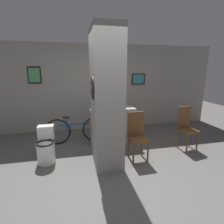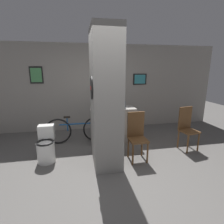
% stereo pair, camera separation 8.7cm
% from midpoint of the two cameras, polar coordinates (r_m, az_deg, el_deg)
% --- Properties ---
extents(ground_plane, '(14.00, 14.00, 0.00)m').
position_cam_midpoint_polar(ground_plane, '(3.40, -1.10, -19.58)').
color(ground_plane, '#5B5956').
extents(wall_back, '(8.00, 0.09, 2.60)m').
position_cam_midpoint_polar(wall_back, '(5.47, -5.85, 7.88)').
color(wall_back, gray).
rests_on(wall_back, ground_plane).
extents(pillar_center, '(0.56, 0.92, 2.60)m').
position_cam_midpoint_polar(pillar_center, '(3.35, -1.36, 4.04)').
color(pillar_center, gray).
rests_on(pillar_center, ground_plane).
extents(counter_shelf, '(1.14, 0.44, 0.91)m').
position_cam_midpoint_polar(counter_shelf, '(4.54, 0.85, -4.32)').
color(counter_shelf, gray).
rests_on(counter_shelf, ground_plane).
extents(toilet, '(0.36, 0.52, 0.72)m').
position_cam_midpoint_polar(toilet, '(3.91, -20.11, -10.53)').
color(toilet, white).
rests_on(toilet, ground_plane).
extents(chair_near_pillar, '(0.37, 0.37, 1.01)m').
position_cam_midpoint_polar(chair_near_pillar, '(3.71, 8.81, -7.28)').
color(chair_near_pillar, brown).
rests_on(chair_near_pillar, ground_plane).
extents(chair_by_doorway, '(0.42, 0.42, 1.01)m').
position_cam_midpoint_polar(chair_by_doorway, '(4.52, 23.82, -4.42)').
color(chair_by_doorway, brown).
rests_on(chair_by_doorway, ground_plane).
extents(bicycle, '(1.62, 0.42, 0.72)m').
position_cam_midpoint_polar(bicycle, '(4.61, -10.71, -5.69)').
color(bicycle, black).
rests_on(bicycle, ground_plane).
extents(bottle_tall, '(0.08, 0.08, 0.29)m').
position_cam_midpoint_polar(bottle_tall, '(4.46, 4.36, 2.71)').
color(bottle_tall, '#19598C').
rests_on(bottle_tall, counter_shelf).
extents(bottle_short, '(0.06, 0.06, 0.23)m').
position_cam_midpoint_polar(bottle_short, '(4.37, 3.16, 2.22)').
color(bottle_short, '#267233').
rests_on(bottle_short, counter_shelf).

